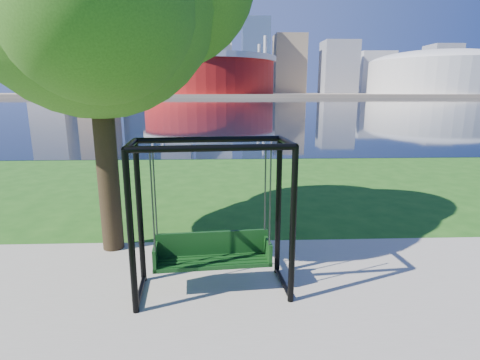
{
  "coord_description": "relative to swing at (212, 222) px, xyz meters",
  "views": [
    {
      "loc": [
        -0.38,
        -6.27,
        3.26
      ],
      "look_at": [
        -0.13,
        0.0,
        1.78
      ],
      "focal_mm": 28.0,
      "sensor_mm": 36.0,
      "label": 1
    }
  ],
  "objects": [
    {
      "name": "ground",
      "position": [
        0.6,
        0.57,
        -1.23
      ],
      "size": [
        900.0,
        900.0,
        0.0
      ],
      "primitive_type": "plane",
      "color": "#1E5114",
      "rests_on": "ground"
    },
    {
      "name": "path",
      "position": [
        0.6,
        0.07,
        -1.21
      ],
      "size": [
        120.0,
        4.0,
        0.03
      ],
      "primitive_type": "cube",
      "color": "#9E937F",
      "rests_on": "ground"
    },
    {
      "name": "river",
      "position": [
        0.6,
        102.57,
        -1.22
      ],
      "size": [
        900.0,
        180.0,
        0.02
      ],
      "primitive_type": "cube",
      "color": "black",
      "rests_on": "ground"
    },
    {
      "name": "far_bank",
      "position": [
        0.6,
        306.57,
        -0.23
      ],
      "size": [
        900.0,
        228.0,
        2.0
      ],
      "primitive_type": "cube",
      "color": "#937F60",
      "rests_on": "ground"
    },
    {
      "name": "stadium",
      "position": [
        -9.4,
        235.57,
        13.0
      ],
      "size": [
        83.0,
        83.0,
        32.0
      ],
      "color": "maroon",
      "rests_on": "far_bank"
    },
    {
      "name": "arena",
      "position": [
        135.6,
        235.57,
        14.65
      ],
      "size": [
        84.0,
        84.0,
        26.56
      ],
      "color": "beige",
      "rests_on": "far_bank"
    },
    {
      "name": "skyline",
      "position": [
        -3.66,
        319.96,
        34.66
      ],
      "size": [
        392.0,
        66.0,
        96.5
      ],
      "color": "gray",
      "rests_on": "far_bank"
    },
    {
      "name": "swing",
      "position": [
        0.0,
        0.0,
        0.0
      ],
      "size": [
        2.57,
        1.28,
        2.54
      ],
      "rotation": [
        0.0,
        0.0,
        0.09
      ],
      "color": "black",
      "rests_on": "ground"
    }
  ]
}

